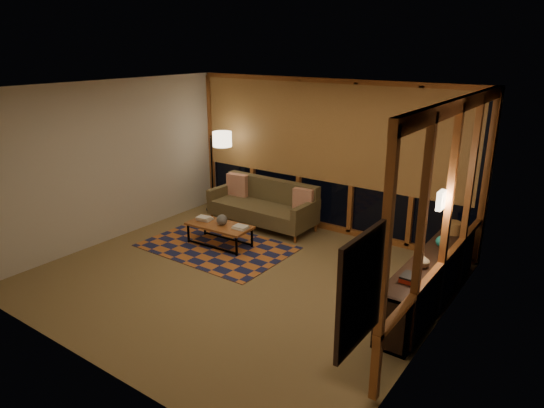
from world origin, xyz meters
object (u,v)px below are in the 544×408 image
Objects in this scene: coffee_table at (220,235)px; floor_lamp at (212,170)px; bookshelf at (430,279)px; sofa at (262,204)px.

floor_lamp is (-1.32, 1.31, 0.65)m from coffee_table.
bookshelf reaches higher than coffee_table.
coffee_table is (-0.03, -1.16, -0.23)m from sofa.
bookshelf is (3.48, -1.03, -0.07)m from sofa.
sofa is at bearing 86.22° from coffee_table.
sofa reaches higher than bookshelf.
coffee_table is 3.51m from bookshelf.
bookshelf is at bearing -0.35° from floor_lamp.
floor_lamp reaches higher than bookshelf.
sofa is at bearing 7.18° from floor_lamp.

